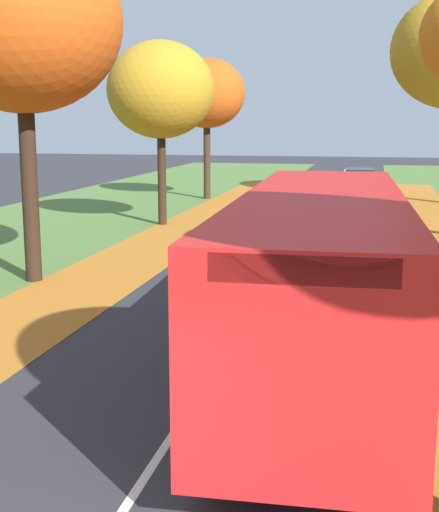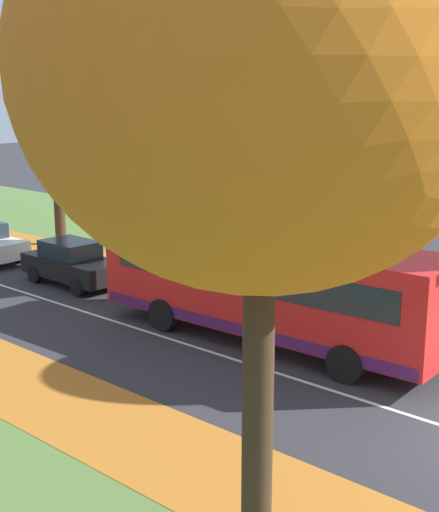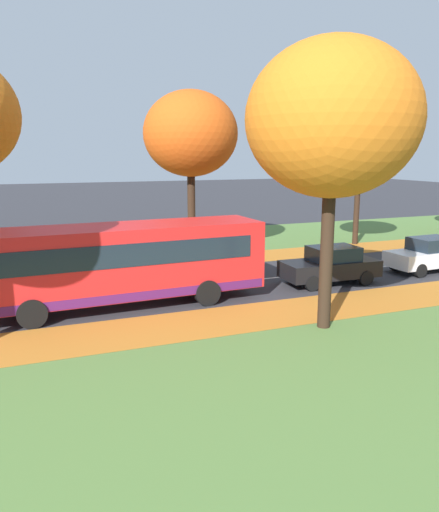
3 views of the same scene
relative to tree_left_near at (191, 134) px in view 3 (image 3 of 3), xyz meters
name	(u,v)px [view 3 (image 3 of 3)]	position (x,y,z in m)	size (l,w,h in m)	color
grass_verge_left	(283,239)	(-3.07, 7.36, -6.49)	(12.00, 90.00, 0.01)	#517538
leaf_litter_left	(225,259)	(1.53, 1.36, -6.49)	(2.80, 60.00, 0.00)	#B26B23
leaf_litter_right	(321,307)	(10.73, 1.36, -6.49)	(2.80, 60.00, 0.00)	#B26B23
road_centre_line	(374,268)	(6.13, 7.36, -6.49)	(0.12, 80.00, 0.01)	silver
tree_left_near	(191,134)	(0.00, 0.00, 0.00)	(4.97, 4.97, 8.76)	black
tree_left_mid	(360,157)	(0.32, 10.54, -1.21)	(4.19, 4.19, 7.19)	black
tree_right_near	(332,120)	(12.49, 0.32, 0.00)	(5.24, 5.24, 8.88)	black
bus	(121,261)	(7.84, -5.30, -4.79)	(2.93, 10.49, 2.98)	red
car_black_lead	(331,265)	(7.92, 3.63, -5.68)	(1.86, 4.24, 1.62)	black
car_white_following	(430,254)	(7.67, 9.33, -5.68)	(1.93, 4.27, 1.62)	silver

